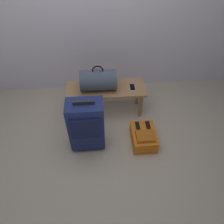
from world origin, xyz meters
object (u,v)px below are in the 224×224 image
(bench, at_px, (106,92))
(suitcase_upright_navy, at_px, (86,125))
(duffel_bag_slate, at_px, (98,80))
(backpack_orange, at_px, (144,137))
(cell_phone, at_px, (132,87))

(bench, distance_m, suitcase_upright_navy, 0.61)
(duffel_bag_slate, height_order, backpack_orange, duffel_bag_slate)
(bench, xyz_separation_m, suitcase_upright_navy, (-0.25, -0.56, 0.02))
(bench, height_order, duffel_bag_slate, duffel_bag_slate)
(bench, xyz_separation_m, backpack_orange, (0.41, -0.57, -0.25))
(cell_phone, height_order, backpack_orange, cell_phone)
(duffel_bag_slate, xyz_separation_m, cell_phone, (0.43, -0.02, -0.13))
(duffel_bag_slate, bearing_deg, backpack_orange, -48.21)
(duffel_bag_slate, height_order, suitcase_upright_navy, duffel_bag_slate)
(bench, height_order, cell_phone, cell_phone)
(bench, height_order, suitcase_upright_navy, suitcase_upright_navy)
(bench, xyz_separation_m, cell_phone, (0.33, -0.02, 0.07))
(cell_phone, distance_m, backpack_orange, 0.64)
(bench, relative_size, cell_phone, 6.94)
(bench, relative_size, suitcase_upright_navy, 1.39)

